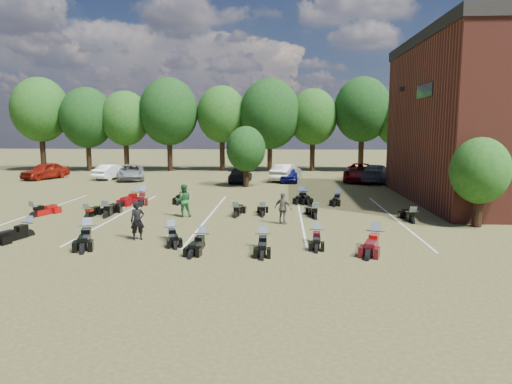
# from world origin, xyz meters

# --- Properties ---
(ground) EXTENTS (160.00, 160.00, 0.00)m
(ground) POSITION_xyz_m (0.00, 0.00, 0.00)
(ground) COLOR brown
(ground) RESTS_ON ground
(car_0) EXTENTS (3.48, 4.95, 1.56)m
(car_0) POSITION_xyz_m (-21.32, 20.00, 0.78)
(car_0) COLOR maroon
(car_0) RESTS_ON ground
(car_1) EXTENTS (2.63, 4.44, 1.38)m
(car_1) POSITION_xyz_m (-15.05, 20.47, 0.69)
(car_1) COLOR silver
(car_1) RESTS_ON ground
(car_2) EXTENTS (3.83, 5.59, 1.42)m
(car_2) POSITION_xyz_m (-13.05, 19.76, 0.71)
(car_2) COLOR gray
(car_2) RESTS_ON ground
(car_3) EXTENTS (1.88, 4.48, 1.29)m
(car_3) POSITION_xyz_m (-2.75, 18.57, 0.65)
(car_3) COLOR black
(car_3) RESTS_ON ground
(car_4) EXTENTS (1.63, 3.82, 1.29)m
(car_4) POSITION_xyz_m (1.55, 19.00, 0.64)
(car_4) COLOR #0C0E57
(car_4) RESTS_ON ground
(car_5) EXTENTS (3.01, 5.01, 1.56)m
(car_5) POSITION_xyz_m (1.30, 19.87, 0.78)
(car_5) COLOR #A8A7A3
(car_5) RESTS_ON ground
(car_6) EXTENTS (3.85, 6.23, 1.61)m
(car_6) POSITION_xyz_m (7.96, 19.83, 0.80)
(car_6) COLOR #63050C
(car_6) RESTS_ON ground
(car_7) EXTENTS (3.94, 5.88, 1.58)m
(car_7) POSITION_xyz_m (9.24, 19.14, 0.79)
(car_7) COLOR #38383D
(car_7) RESTS_ON ground
(person_black) EXTENTS (0.72, 0.63, 1.67)m
(person_black) POSITION_xyz_m (-5.23, -2.57, 0.83)
(person_black) COLOR black
(person_black) RESTS_ON ground
(person_green) EXTENTS (1.01, 0.87, 1.79)m
(person_green) POSITION_xyz_m (-4.35, 2.62, 0.90)
(person_green) COLOR #235D2D
(person_green) RESTS_ON ground
(person_grey) EXTENTS (1.02, 0.81, 1.61)m
(person_grey) POSITION_xyz_m (1.03, 1.01, 0.81)
(person_grey) COLOR #5D5950
(person_grey) RESTS_ON ground
(motorcycle_0) EXTENTS (1.50, 2.63, 1.40)m
(motorcycle_0) POSITION_xyz_m (-7.26, -3.00, 0.00)
(motorcycle_0) COLOR black
(motorcycle_0) RESTS_ON ground
(motorcycle_1) EXTENTS (1.31, 2.40, 1.28)m
(motorcycle_1) POSITION_xyz_m (-10.31, -2.28, 0.00)
(motorcycle_1) COLOR black
(motorcycle_1) RESTS_ON ground
(motorcycle_2) EXTENTS (1.32, 2.19, 1.17)m
(motorcycle_2) POSITION_xyz_m (-3.79, -2.47, 0.00)
(motorcycle_2) COLOR black
(motorcycle_2) RESTS_ON ground
(motorcycle_3) EXTENTS (0.73, 2.16, 1.20)m
(motorcycle_3) POSITION_xyz_m (0.23, -3.62, 0.00)
(motorcycle_3) COLOR black
(motorcycle_3) RESTS_ON ground
(motorcycle_4) EXTENTS (0.86, 2.13, 1.16)m
(motorcycle_4) POSITION_xyz_m (-2.25, -3.66, 0.00)
(motorcycle_4) COLOR black
(motorcycle_4) RESTS_ON ground
(motorcycle_5) EXTENTS (0.81, 2.10, 1.14)m
(motorcycle_5) POSITION_xyz_m (2.45, -2.59, 0.00)
(motorcycle_5) COLOR black
(motorcycle_5) RESTS_ON ground
(motorcycle_6) EXTENTS (1.56, 2.59, 1.38)m
(motorcycle_6) POSITION_xyz_m (4.75, -3.26, 0.00)
(motorcycle_6) COLOR #4D0B12
(motorcycle_6) RESTS_ON ground
(motorcycle_7) EXTENTS (1.39, 2.37, 1.26)m
(motorcycle_7) POSITION_xyz_m (-12.40, 1.94, 0.00)
(motorcycle_7) COLOR maroon
(motorcycle_7) RESTS_ON ground
(motorcycle_8) EXTENTS (0.67, 2.09, 1.17)m
(motorcycle_8) POSITION_xyz_m (-9.36, 1.74, 0.00)
(motorcycle_8) COLOR black
(motorcycle_8) RESTS_ON ground
(motorcycle_9) EXTENTS (0.85, 2.41, 1.33)m
(motorcycle_9) POSITION_xyz_m (-8.51, 2.20, 0.00)
(motorcycle_9) COLOR black
(motorcycle_9) RESTS_ON ground
(motorcycle_10) EXTENTS (0.87, 2.23, 1.22)m
(motorcycle_10) POSITION_xyz_m (-1.50, 2.60, 0.00)
(motorcycle_10) COLOR black
(motorcycle_10) RESTS_ON ground
(motorcycle_11) EXTENTS (0.93, 2.28, 1.24)m
(motorcycle_11) POSITION_xyz_m (2.73, 2.49, 0.00)
(motorcycle_11) COLOR black
(motorcycle_11) RESTS_ON ground
(motorcycle_12) EXTENTS (0.73, 2.10, 1.16)m
(motorcycle_12) POSITION_xyz_m (-0.08, 2.92, 0.00)
(motorcycle_12) COLOR black
(motorcycle_12) RESTS_ON ground
(motorcycle_13) EXTENTS (0.71, 2.15, 1.19)m
(motorcycle_13) POSITION_xyz_m (7.60, 1.72, 0.00)
(motorcycle_13) COLOR black
(motorcycle_13) RESTS_ON ground
(motorcycle_14) EXTENTS (1.38, 2.62, 1.40)m
(motorcycle_14) POSITION_xyz_m (-8.15, 7.62, 0.00)
(motorcycle_14) COLOR #480A0D
(motorcycle_14) RESTS_ON ground
(motorcycle_15) EXTENTS (1.21, 2.54, 1.36)m
(motorcycle_15) POSITION_xyz_m (-8.50, 7.24, 0.00)
(motorcycle_15) COLOR maroon
(motorcycle_15) RESTS_ON ground
(motorcycle_17) EXTENTS (0.80, 2.51, 1.40)m
(motorcycle_17) POSITION_xyz_m (-5.55, 8.25, 0.00)
(motorcycle_17) COLOR black
(motorcycle_17) RESTS_ON ground
(motorcycle_18) EXTENTS (1.17, 2.50, 1.34)m
(motorcycle_18) POSITION_xyz_m (2.28, 8.54, 0.00)
(motorcycle_18) COLOR black
(motorcycle_18) RESTS_ON ground
(motorcycle_19) EXTENTS (1.21, 2.31, 1.23)m
(motorcycle_19) POSITION_xyz_m (4.60, 8.00, 0.00)
(motorcycle_19) COLOR black
(motorcycle_19) RESTS_ON ground
(motorcycle_20) EXTENTS (1.27, 2.34, 1.24)m
(motorcycle_20) POSITION_xyz_m (2.38, 8.64, 0.00)
(motorcycle_20) COLOR black
(motorcycle_20) RESTS_ON ground
(tree_line) EXTENTS (56.00, 6.00, 9.79)m
(tree_line) POSITION_xyz_m (-1.00, 29.00, 6.31)
(tree_line) COLOR black
(tree_line) RESTS_ON ground
(young_tree_near_building) EXTENTS (2.80, 2.80, 4.16)m
(young_tree_near_building) POSITION_xyz_m (10.50, 1.00, 2.75)
(young_tree_near_building) COLOR black
(young_tree_near_building) RESTS_ON ground
(young_tree_midfield) EXTENTS (3.20, 3.20, 4.70)m
(young_tree_midfield) POSITION_xyz_m (-2.00, 15.50, 3.09)
(young_tree_midfield) COLOR black
(young_tree_midfield) RESTS_ON ground
(parking_lines) EXTENTS (20.10, 14.00, 0.01)m
(parking_lines) POSITION_xyz_m (-3.00, 3.00, 0.01)
(parking_lines) COLOR silver
(parking_lines) RESTS_ON ground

